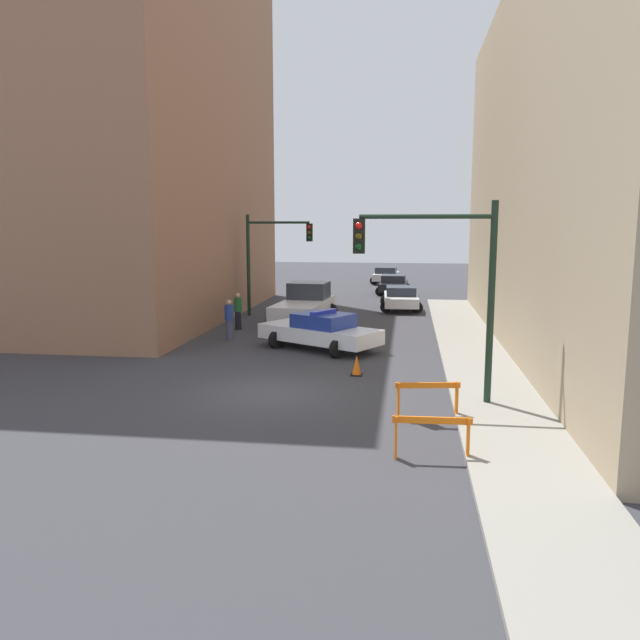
{
  "coord_description": "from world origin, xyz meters",
  "views": [
    {
      "loc": [
        3.78,
        -16.72,
        4.74
      ],
      "look_at": [
        0.51,
        6.35,
        1.13
      ],
      "focal_mm": 35.0,
      "sensor_mm": 36.0,
      "label": 1
    }
  ],
  "objects": [
    {
      "name": "pedestrian_crossing",
      "position": [
        -3.46,
        7.8,
        0.86
      ],
      "size": [
        0.5,
        0.5,
        1.66
      ],
      "rotation": [
        0.0,
        0.0,
        5.63
      ],
      "color": "#474C66",
      "rests_on": "ground_plane"
    },
    {
      "name": "ground_plane",
      "position": [
        0.0,
        0.0,
        0.0
      ],
      "size": [
        120.0,
        120.0,
        0.0
      ],
      "primitive_type": "plane",
      "color": "#38383D"
    },
    {
      "name": "sidewalk_right",
      "position": [
        6.2,
        0.0,
        0.06
      ],
      "size": [
        2.4,
        44.0,
        0.12
      ],
      "color": "gray",
      "rests_on": "ground_plane"
    },
    {
      "name": "parked_car_far",
      "position": [
        2.04,
        33.45,
        0.67
      ],
      "size": [
        2.45,
        4.4,
        1.31
      ],
      "rotation": [
        0.0,
        0.0,
        -0.06
      ],
      "color": "silver",
      "rests_on": "ground_plane"
    },
    {
      "name": "parked_car_mid",
      "position": [
        2.82,
        25.81,
        0.67
      ],
      "size": [
        2.35,
        4.34,
        1.31
      ],
      "rotation": [
        0.0,
        0.0,
        -0.02
      ],
      "color": "black",
      "rests_on": "ground_plane"
    },
    {
      "name": "building_corner_left",
      "position": [
        -12.0,
        14.0,
        9.72
      ],
      "size": [
        14.0,
        20.0,
        19.44
      ],
      "color": "#93664C",
      "rests_on": "ground_plane"
    },
    {
      "name": "white_truck",
      "position": [
        -1.1,
        12.58,
        0.91
      ],
      "size": [
        2.93,
        5.55,
        1.9
      ],
      "rotation": [
        0.0,
        0.0,
        -0.08
      ],
      "color": "silver",
      "rests_on": "ground_plane"
    },
    {
      "name": "police_car",
      "position": [
        0.54,
        6.32,
        0.72
      ],
      "size": [
        4.99,
        3.96,
        1.52
      ],
      "rotation": [
        0.0,
        0.0,
        1.04
      ],
      "color": "white",
      "rests_on": "ground_plane"
    },
    {
      "name": "barrier_mid",
      "position": [
        4.32,
        -1.69,
        0.62
      ],
      "size": [
        1.59,
        0.4,
        0.9
      ],
      "rotation": [
        0.0,
        0.0,
        0.17
      ],
      "color": "orange",
      "rests_on": "ground_plane"
    },
    {
      "name": "traffic_cone",
      "position": [
        2.23,
        2.44,
        0.32
      ],
      "size": [
        0.36,
        0.36,
        0.66
      ],
      "color": "black",
      "rests_on": "ground_plane"
    },
    {
      "name": "parked_car_near",
      "position": [
        3.41,
        17.96,
        0.67
      ],
      "size": [
        2.4,
        4.38,
        1.31
      ],
      "rotation": [
        0.0,
        0.0,
        0.04
      ],
      "color": "silver",
      "rests_on": "ground_plane"
    },
    {
      "name": "traffic_light_near",
      "position": [
        4.73,
        -0.45,
        3.53
      ],
      "size": [
        3.64,
        0.35,
        5.2
      ],
      "color": "black",
      "rests_on": "sidewalk_right"
    },
    {
      "name": "pedestrian_corner",
      "position": [
        -3.78,
        10.29,
        0.86
      ],
      "size": [
        0.5,
        0.5,
        1.66
      ],
      "rotation": [
        0.0,
        0.0,
        5.64
      ],
      "color": "black",
      "rests_on": "ground_plane"
    },
    {
      "name": "barrier_front",
      "position": [
        4.32,
        -4.46,
        0.62
      ],
      "size": [
        1.6,
        0.23,
        0.9
      ],
      "rotation": [
        0.0,
        0.0,
        0.05
      ],
      "color": "orange",
      "rests_on": "ground_plane"
    },
    {
      "name": "traffic_light_far",
      "position": [
        -3.3,
        14.67,
        3.4
      ],
      "size": [
        3.44,
        0.35,
        5.2
      ],
      "color": "black",
      "rests_on": "ground_plane"
    }
  ]
}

